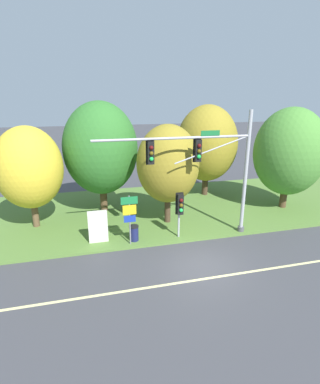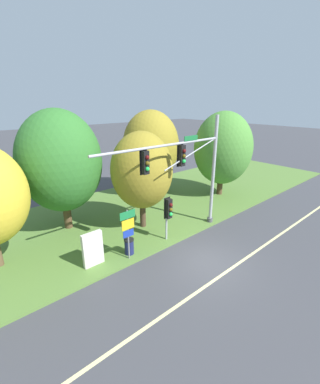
{
  "view_description": "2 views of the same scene",
  "coord_description": "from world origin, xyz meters",
  "px_view_note": "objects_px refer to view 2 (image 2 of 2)",
  "views": [
    {
      "loc": [
        -5.47,
        -12.45,
        8.19
      ],
      "look_at": [
        -1.24,
        4.0,
        2.75
      ],
      "focal_mm": 28.0,
      "sensor_mm": 36.0,
      "label": 1
    },
    {
      "loc": [
        -9.9,
        -7.32,
        8.38
      ],
      "look_at": [
        -1.01,
        2.96,
        3.48
      ],
      "focal_mm": 24.0,
      "sensor_mm": 36.0,
      "label": 2
    }
  ],
  "objects_px": {
    "pedestrian_signal_near_kerb": "(168,211)",
    "trash_bin": "(129,246)",
    "route_sign_post": "(128,227)",
    "tree_mid_verge": "(151,146)",
    "tree_behind_signpost": "(142,171)",
    "tree_tall_centre": "(223,148)",
    "info_kiosk": "(93,249)",
    "tree_left_of_mast": "(60,162)",
    "traffic_signal_mast": "(189,165)"
  },
  "relations": [
    {
      "from": "traffic_signal_mast",
      "to": "info_kiosk",
      "type": "height_order",
      "value": "traffic_signal_mast"
    },
    {
      "from": "route_sign_post",
      "to": "tree_behind_signpost",
      "type": "xyz_separation_m",
      "value": [
        2.94,
        2.61,
        2.05
      ]
    },
    {
      "from": "traffic_signal_mast",
      "to": "tree_tall_centre",
      "type": "xyz_separation_m",
      "value": [
        7.72,
        3.12,
        -0.31
      ]
    },
    {
      "from": "tree_behind_signpost",
      "to": "route_sign_post",
      "type": "bearing_deg",
      "value": -138.4
    },
    {
      "from": "pedestrian_signal_near_kerb",
      "to": "tree_behind_signpost",
      "type": "height_order",
      "value": "tree_behind_signpost"
    },
    {
      "from": "tree_left_of_mast",
      "to": "trash_bin",
      "type": "distance_m",
      "value": 6.93
    },
    {
      "from": "route_sign_post",
      "to": "tree_left_of_mast",
      "type": "bearing_deg",
      "value": 100.2
    },
    {
      "from": "tree_mid_verge",
      "to": "tree_tall_centre",
      "type": "distance_m",
      "value": 6.35
    },
    {
      "from": "tree_behind_signpost",
      "to": "tree_mid_verge",
      "type": "relative_size",
      "value": 0.86
    },
    {
      "from": "pedestrian_signal_near_kerb",
      "to": "trash_bin",
      "type": "bearing_deg",
      "value": 172.62
    },
    {
      "from": "pedestrian_signal_near_kerb",
      "to": "tree_tall_centre",
      "type": "xyz_separation_m",
      "value": [
        9.29,
        3.06,
        2.24
      ]
    },
    {
      "from": "traffic_signal_mast",
      "to": "tree_left_of_mast",
      "type": "relative_size",
      "value": 1.15
    },
    {
      "from": "info_kiosk",
      "to": "trash_bin",
      "type": "xyz_separation_m",
      "value": [
        2.02,
        -0.35,
        -0.47
      ]
    },
    {
      "from": "pedestrian_signal_near_kerb",
      "to": "trash_bin",
      "type": "distance_m",
      "value": 3.11
    },
    {
      "from": "traffic_signal_mast",
      "to": "pedestrian_signal_near_kerb",
      "type": "xyz_separation_m",
      "value": [
        -1.57,
        0.06,
        -2.55
      ]
    },
    {
      "from": "pedestrian_signal_near_kerb",
      "to": "tree_behind_signpost",
      "type": "relative_size",
      "value": 0.43
    },
    {
      "from": "route_sign_post",
      "to": "tree_left_of_mast",
      "type": "relative_size",
      "value": 0.37
    },
    {
      "from": "tree_tall_centre",
      "to": "tree_left_of_mast",
      "type": "bearing_deg",
      "value": 168.57
    },
    {
      "from": "traffic_signal_mast",
      "to": "route_sign_post",
      "type": "relative_size",
      "value": 3.1
    },
    {
      "from": "info_kiosk",
      "to": "tree_mid_verge",
      "type": "bearing_deg",
      "value": 35.66
    },
    {
      "from": "tree_mid_verge",
      "to": "traffic_signal_mast",
      "type": "bearing_deg",
      "value": -112.73
    },
    {
      "from": "pedestrian_signal_near_kerb",
      "to": "info_kiosk",
      "type": "distance_m",
      "value": 4.87
    },
    {
      "from": "trash_bin",
      "to": "route_sign_post",
      "type": "bearing_deg",
      "value": -124.6
    },
    {
      "from": "trash_bin",
      "to": "tree_tall_centre",
      "type": "bearing_deg",
      "value": 12.79
    },
    {
      "from": "traffic_signal_mast",
      "to": "tree_tall_centre",
      "type": "bearing_deg",
      "value": 21.99
    },
    {
      "from": "traffic_signal_mast",
      "to": "tree_tall_centre",
      "type": "distance_m",
      "value": 8.34
    },
    {
      "from": "route_sign_post",
      "to": "tree_mid_verge",
      "type": "distance_m",
      "value": 11.02
    },
    {
      "from": "pedestrian_signal_near_kerb",
      "to": "trash_bin",
      "type": "height_order",
      "value": "pedestrian_signal_near_kerb"
    },
    {
      "from": "route_sign_post",
      "to": "tree_mid_verge",
      "type": "height_order",
      "value": "tree_mid_verge"
    },
    {
      "from": "pedestrian_signal_near_kerb",
      "to": "tree_mid_verge",
      "type": "xyz_separation_m",
      "value": [
        4.72,
        7.46,
        2.38
      ]
    },
    {
      "from": "traffic_signal_mast",
      "to": "tree_left_of_mast",
      "type": "distance_m",
      "value": 8.05
    },
    {
      "from": "tree_left_of_mast",
      "to": "tree_tall_centre",
      "type": "distance_m",
      "value": 13.57
    },
    {
      "from": "tree_mid_verge",
      "to": "trash_bin",
      "type": "relative_size",
      "value": 8.07
    },
    {
      "from": "traffic_signal_mast",
      "to": "tree_behind_signpost",
      "type": "relative_size",
      "value": 1.39
    },
    {
      "from": "tree_behind_signpost",
      "to": "tree_tall_centre",
      "type": "bearing_deg",
      "value": 3.16
    },
    {
      "from": "pedestrian_signal_near_kerb",
      "to": "tree_left_of_mast",
      "type": "height_order",
      "value": "tree_left_of_mast"
    },
    {
      "from": "info_kiosk",
      "to": "tree_behind_signpost",
      "type": "bearing_deg",
      "value": 21.55
    },
    {
      "from": "tree_left_of_mast",
      "to": "tree_tall_centre",
      "type": "xyz_separation_m",
      "value": [
        13.3,
        -2.69,
        -0.36
      ]
    },
    {
      "from": "tree_behind_signpost",
      "to": "tree_tall_centre",
      "type": "distance_m",
      "value": 9.33
    },
    {
      "from": "tree_tall_centre",
      "to": "info_kiosk",
      "type": "bearing_deg",
      "value": -170.42
    },
    {
      "from": "info_kiosk",
      "to": "trash_bin",
      "type": "relative_size",
      "value": 2.04
    },
    {
      "from": "tree_mid_verge",
      "to": "pedestrian_signal_near_kerb",
      "type": "bearing_deg",
      "value": -122.3
    },
    {
      "from": "info_kiosk",
      "to": "trash_bin",
      "type": "bearing_deg",
      "value": -9.95
    },
    {
      "from": "route_sign_post",
      "to": "tree_behind_signpost",
      "type": "distance_m",
      "value": 4.43
    },
    {
      "from": "pedestrian_signal_near_kerb",
      "to": "tree_behind_signpost",
      "type": "distance_m",
      "value": 3.22
    },
    {
      "from": "traffic_signal_mast",
      "to": "tree_left_of_mast",
      "type": "bearing_deg",
      "value": 133.81
    },
    {
      "from": "tree_behind_signpost",
      "to": "info_kiosk",
      "type": "relative_size",
      "value": 3.42
    },
    {
      "from": "tree_mid_verge",
      "to": "info_kiosk",
      "type": "height_order",
      "value": "tree_mid_verge"
    },
    {
      "from": "tree_tall_centre",
      "to": "trash_bin",
      "type": "height_order",
      "value": "tree_tall_centre"
    },
    {
      "from": "pedestrian_signal_near_kerb",
      "to": "tree_tall_centre",
      "type": "bearing_deg",
      "value": 18.25
    }
  ]
}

